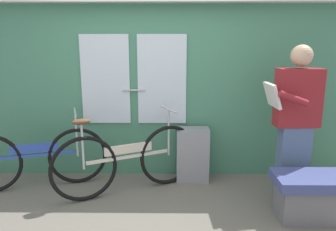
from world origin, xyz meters
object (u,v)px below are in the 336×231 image
Objects in this scene: bicycle_leaning_behind at (35,158)px; bench_seat_corner at (309,195)px; trash_bin_by_wall at (193,154)px; passenger_reading_newspaper at (295,120)px; bicycle_near_door at (128,160)px.

bench_seat_corner is at bearing -30.00° from bicycle_leaning_behind.
trash_bin_by_wall is at bearing -9.53° from bicycle_leaning_behind.
bench_seat_corner is (0.03, -0.46, -0.65)m from passenger_reading_newspaper.
bicycle_leaning_behind is 2.40× the size of trash_bin_by_wall.
trash_bin_by_wall is (0.76, 0.36, -0.06)m from bicycle_near_door.
passenger_reading_newspaper is 0.79m from bench_seat_corner.
passenger_reading_newspaper reaches higher than bench_seat_corner.
bicycle_near_door is at bearing 163.01° from bench_seat_corner.
bicycle_leaning_behind is 1.89m from trash_bin_by_wall.
bicycle_leaning_behind is at bearing -7.01° from passenger_reading_newspaper.
trash_bin_by_wall is 0.95× the size of bench_seat_corner.
bicycle_near_door reaches higher than bench_seat_corner.
trash_bin_by_wall is 1.43m from bench_seat_corner.
bicycle_near_door is 0.99× the size of bicycle_leaning_behind.
bicycle_leaning_behind reaches higher than trash_bin_by_wall.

